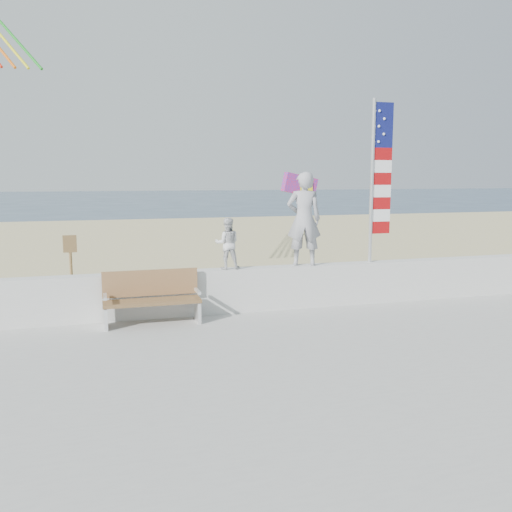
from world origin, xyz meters
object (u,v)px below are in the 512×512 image
object	(u,v)px
adult	(304,219)
child	(227,243)
flag	(377,174)
bench	(152,297)

from	to	relation	value
adult	child	xyz separation A→B (m)	(-1.65, 0.00, -0.46)
adult	flag	xyz separation A→B (m)	(1.68, -0.00, 0.93)
bench	flag	xyz separation A→B (m)	(4.91, 0.45, 2.30)
adult	child	bearing A→B (deg)	15.14
child	bench	bearing A→B (deg)	24.82
flag	child	bearing A→B (deg)	180.00
adult	child	distance (m)	1.71
bench	flag	bearing A→B (deg)	5.29
adult	bench	world-z (taller)	adult
bench	flag	distance (m)	5.44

